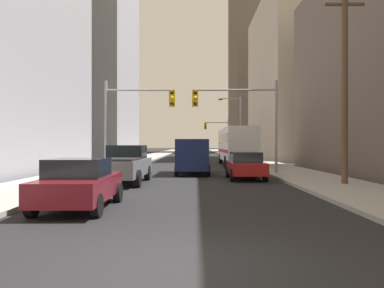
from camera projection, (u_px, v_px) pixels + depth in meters
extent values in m
plane|color=black|center=(175.00, 267.00, 5.94)|extent=(400.00, 400.00, 0.00)
cube|color=#9E9E99|center=(149.00, 157.00, 56.01)|extent=(3.89, 160.00, 0.15)
cube|color=#9E9E99|center=(239.00, 157.00, 55.86)|extent=(3.89, 160.00, 0.15)
cube|color=silver|center=(236.00, 144.00, 34.60)|extent=(2.57, 11.51, 2.90)
cube|color=black|center=(222.00, 139.00, 34.61)|extent=(0.08, 10.58, 0.80)
cube|color=red|center=(222.00, 151.00, 34.61)|extent=(0.08, 10.58, 0.28)
cylinder|color=black|center=(220.00, 158.00, 38.64)|extent=(0.32, 1.00, 1.00)
cylinder|color=black|center=(243.00, 158.00, 38.61)|extent=(0.32, 1.00, 1.00)
cylinder|color=black|center=(226.00, 162.00, 31.39)|extent=(0.32, 1.00, 1.00)
cylinder|color=black|center=(254.00, 162.00, 31.37)|extent=(0.32, 1.00, 1.00)
cube|color=slate|center=(124.00, 167.00, 18.59)|extent=(2.14, 5.45, 0.80)
cube|color=black|center=(127.00, 152.00, 19.56)|extent=(1.84, 1.84, 0.70)
cube|color=black|center=(118.00, 159.00, 17.24)|extent=(1.82, 2.42, 0.10)
cylinder|color=black|center=(112.00, 173.00, 20.33)|extent=(0.28, 0.80, 0.80)
cylinder|color=black|center=(147.00, 173.00, 20.31)|extent=(0.28, 0.80, 0.80)
cylinder|color=black|center=(95.00, 179.00, 16.87)|extent=(0.28, 0.80, 0.80)
cylinder|color=black|center=(137.00, 179.00, 16.85)|extent=(0.28, 0.80, 0.80)
cube|color=#141E4C|center=(193.00, 154.00, 24.42)|extent=(2.04, 5.21, 1.90)
cube|color=black|center=(193.00, 147.00, 27.02)|extent=(1.76, 0.03, 0.60)
cylinder|color=black|center=(179.00, 167.00, 26.09)|extent=(0.24, 0.72, 0.72)
cylinder|color=black|center=(207.00, 167.00, 26.07)|extent=(0.24, 0.72, 0.72)
cylinder|color=black|center=(177.00, 170.00, 22.76)|extent=(0.24, 0.72, 0.72)
cylinder|color=black|center=(208.00, 170.00, 22.74)|extent=(0.24, 0.72, 0.72)
cube|color=maroon|center=(80.00, 187.00, 11.25)|extent=(1.92, 4.25, 0.65)
cube|color=black|center=(78.00, 168.00, 11.10)|extent=(1.64, 1.94, 0.55)
cylinder|color=black|center=(67.00, 193.00, 12.60)|extent=(0.22, 0.64, 0.64)
cylinder|color=black|center=(118.00, 193.00, 12.59)|extent=(0.22, 0.64, 0.64)
cylinder|color=black|center=(32.00, 206.00, 9.92)|extent=(0.22, 0.64, 0.64)
cylinder|color=black|center=(97.00, 206.00, 9.90)|extent=(0.22, 0.64, 0.64)
cube|color=maroon|center=(245.00, 168.00, 20.89)|extent=(1.87, 4.23, 0.65)
cube|color=black|center=(246.00, 157.00, 20.75)|extent=(1.62, 1.93, 0.55)
cylinder|color=black|center=(228.00, 172.00, 22.25)|extent=(0.22, 0.64, 0.64)
cylinder|color=black|center=(257.00, 172.00, 22.23)|extent=(0.22, 0.64, 0.64)
cylinder|color=black|center=(232.00, 175.00, 19.56)|extent=(0.22, 0.64, 0.64)
cylinder|color=black|center=(265.00, 175.00, 19.54)|extent=(0.22, 0.64, 0.64)
cube|color=#B7BABF|center=(192.00, 157.00, 38.65)|extent=(1.90, 4.24, 0.65)
cube|color=black|center=(192.00, 151.00, 38.50)|extent=(1.63, 1.94, 0.55)
cylinder|color=black|center=(184.00, 160.00, 40.00)|extent=(0.22, 0.64, 0.64)
cylinder|color=black|center=(200.00, 160.00, 39.98)|extent=(0.22, 0.64, 0.64)
cylinder|color=black|center=(183.00, 161.00, 37.31)|extent=(0.22, 0.64, 0.64)
cylinder|color=black|center=(201.00, 161.00, 37.29)|extent=(0.22, 0.64, 0.64)
cylinder|color=gray|center=(106.00, 128.00, 23.80)|extent=(0.18, 0.18, 6.00)
cylinder|color=gray|center=(139.00, 90.00, 23.78)|extent=(4.21, 0.12, 0.12)
cube|color=gold|center=(172.00, 98.00, 23.75)|extent=(0.38, 0.30, 1.05)
sphere|color=black|center=(172.00, 93.00, 23.58)|extent=(0.24, 0.24, 0.24)
sphere|color=#F9A514|center=(172.00, 98.00, 23.58)|extent=(0.24, 0.24, 0.24)
sphere|color=black|center=(172.00, 103.00, 23.58)|extent=(0.24, 0.24, 0.24)
cylinder|color=gray|center=(276.00, 128.00, 23.68)|extent=(0.18, 0.18, 6.00)
cylinder|color=gray|center=(236.00, 90.00, 23.71)|extent=(5.13, 0.12, 0.12)
cube|color=gold|center=(195.00, 98.00, 23.74)|extent=(0.38, 0.30, 1.05)
sphere|color=black|center=(195.00, 93.00, 23.57)|extent=(0.24, 0.24, 0.24)
sphere|color=#F9A514|center=(195.00, 98.00, 23.57)|extent=(0.24, 0.24, 0.24)
sphere|color=black|center=(195.00, 103.00, 23.57)|extent=(0.24, 0.24, 0.24)
cylinder|color=gray|center=(228.00, 138.00, 58.94)|extent=(0.18, 0.18, 6.00)
cylinder|color=gray|center=(217.00, 123.00, 58.96)|extent=(3.60, 0.12, 0.12)
cube|color=gold|center=(205.00, 126.00, 58.98)|extent=(0.38, 0.30, 1.05)
sphere|color=red|center=(205.00, 124.00, 58.81)|extent=(0.24, 0.24, 0.24)
sphere|color=black|center=(205.00, 126.00, 58.81)|extent=(0.24, 0.24, 0.24)
sphere|color=black|center=(205.00, 128.00, 58.81)|extent=(0.24, 0.24, 0.24)
cylinder|color=brown|center=(345.00, 80.00, 17.13)|extent=(0.28, 0.28, 9.76)
cube|color=brown|center=(345.00, 4.00, 17.14)|extent=(1.80, 0.12, 0.12)
cylinder|color=gray|center=(240.00, 129.00, 43.58)|extent=(0.16, 0.16, 7.50)
cylinder|color=gray|center=(230.00, 99.00, 43.59)|extent=(2.33, 0.10, 0.10)
ellipsoid|color=#4C4C51|center=(220.00, 99.00, 43.61)|extent=(0.56, 0.32, 0.20)
cube|color=#93939E|center=(62.00, 66.00, 56.04)|extent=(20.46, 18.08, 27.51)
cube|color=#B7A893|center=(355.00, 81.00, 50.63)|extent=(25.77, 22.43, 21.19)
cube|color=#66564C|center=(262.00, 26.00, 91.80)|extent=(14.70, 23.21, 62.26)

